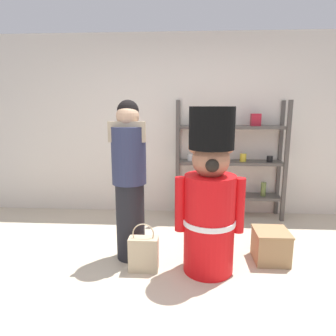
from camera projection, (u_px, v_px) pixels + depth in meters
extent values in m
plane|color=beige|center=(175.00, 297.00, 2.54)|extent=(6.40, 6.40, 0.00)
cube|color=silver|center=(181.00, 126.00, 4.43)|extent=(6.40, 0.12, 2.60)
cube|color=#4C4742|center=(178.00, 161.00, 4.17)|extent=(0.05, 0.05, 1.67)
cube|color=#4C4742|center=(286.00, 163.00, 4.08)|extent=(0.05, 0.05, 1.67)
cube|color=#4C4742|center=(178.00, 158.00, 4.46)|extent=(0.05, 0.05, 1.67)
cube|color=#4C4742|center=(279.00, 159.00, 4.37)|extent=(0.05, 0.05, 1.67)
cube|color=#4C4742|center=(228.00, 196.00, 4.38)|extent=(1.48, 0.30, 0.04)
cube|color=#4C4742|center=(230.00, 162.00, 4.28)|extent=(1.48, 0.30, 0.04)
cube|color=#4C4742|center=(231.00, 127.00, 4.18)|extent=(1.48, 0.30, 0.04)
cylinder|color=white|center=(191.00, 157.00, 4.33)|extent=(0.10, 0.10, 0.09)
cylinder|color=red|center=(217.00, 158.00, 4.26)|extent=(0.08, 0.08, 0.09)
cylinder|color=yellow|center=(243.00, 158.00, 4.24)|extent=(0.09, 0.09, 0.11)
cylinder|color=black|center=(270.00, 159.00, 4.21)|extent=(0.08, 0.08, 0.08)
cylinder|color=navy|center=(195.00, 188.00, 4.36)|extent=(0.06, 0.06, 0.19)
cylinder|color=#B27226|center=(228.00, 187.00, 4.37)|extent=(0.06, 0.06, 0.23)
cylinder|color=#596B33|center=(263.00, 189.00, 4.30)|extent=(0.07, 0.07, 0.20)
cube|color=gold|center=(207.00, 121.00, 4.18)|extent=(0.16, 0.13, 0.11)
cube|color=#B21E2D|center=(256.00, 120.00, 4.14)|extent=(0.13, 0.10, 0.17)
cylinder|color=red|center=(209.00, 224.00, 2.87)|extent=(0.48, 0.48, 0.96)
cylinder|color=white|center=(209.00, 221.00, 2.87)|extent=(0.50, 0.50, 0.05)
sphere|color=#AB6E50|center=(211.00, 159.00, 2.75)|extent=(0.35, 0.35, 0.35)
sphere|color=#AB6E50|center=(195.00, 147.00, 2.74)|extent=(0.12, 0.12, 0.12)
sphere|color=#AB6E50|center=(228.00, 147.00, 2.72)|extent=(0.12, 0.12, 0.12)
cylinder|color=black|center=(212.00, 128.00, 2.69)|extent=(0.41, 0.41, 0.38)
cylinder|color=red|center=(181.00, 204.00, 2.85)|extent=(0.11, 0.11, 0.53)
cylinder|color=red|center=(239.00, 205.00, 2.82)|extent=(0.11, 0.11, 0.53)
sphere|color=black|center=(212.00, 165.00, 2.60)|extent=(0.12, 0.12, 0.12)
cylinder|color=black|center=(130.00, 221.00, 3.14)|extent=(0.29, 0.29, 0.82)
cylinder|color=#2D3351|center=(129.00, 155.00, 3.00)|extent=(0.35, 0.35, 0.57)
sphere|color=tan|center=(128.00, 116.00, 2.93)|extent=(0.23, 0.23, 0.23)
cube|color=tan|center=(127.00, 132.00, 2.89)|extent=(0.36, 0.04, 0.20)
sphere|color=black|center=(128.00, 111.00, 2.94)|extent=(0.21, 0.21, 0.21)
cube|color=#C1AD89|center=(144.00, 254.00, 2.93)|extent=(0.29, 0.14, 0.34)
torus|color=#C1AD89|center=(143.00, 234.00, 2.88)|extent=(0.21, 0.01, 0.21)
cube|color=#9E7A51|center=(271.00, 247.00, 3.11)|extent=(0.33, 0.35, 0.31)
cube|color=#9E7A51|center=(272.00, 232.00, 3.08)|extent=(0.35, 0.36, 0.02)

